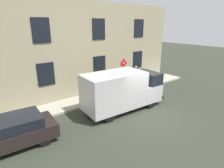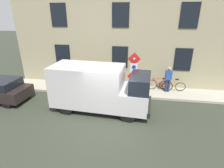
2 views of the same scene
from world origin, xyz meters
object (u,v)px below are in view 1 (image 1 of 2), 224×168
at_px(litter_bin, 94,95).
at_px(bicycle_red, 130,81).
at_px(parked_hatchback, 10,132).
at_px(delivery_van, 122,90).
at_px(pedestrian, 136,75).
at_px(sign_post_stacked, 123,73).
at_px(bicycle_orange, 137,80).

bearing_deg(litter_bin, bicycle_red, -77.81).
bearing_deg(parked_hatchback, delivery_van, -177.68).
height_order(bicycle_red, litter_bin, litter_bin).
bearing_deg(delivery_van, bicycle_red, 43.71).
height_order(delivery_van, litter_bin, delivery_van).
xyz_separation_m(parked_hatchback, pedestrian, (2.63, -10.43, 0.34)).
height_order(sign_post_stacked, bicycle_orange, sign_post_stacked).
bearing_deg(pedestrian, parked_hatchback, 98.44).
height_order(sign_post_stacked, litter_bin, sign_post_stacked).
xyz_separation_m(sign_post_stacked, litter_bin, (0.15, 2.59, -1.19)).
bearing_deg(litter_bin, bicycle_orange, -79.72).
height_order(pedestrian, litter_bin, pedestrian).
distance_m(bicycle_red, pedestrian, 0.77).
relative_size(pedestrian, litter_bin, 1.91).
xyz_separation_m(parked_hatchback, litter_bin, (1.90, -5.61, -0.14)).
distance_m(sign_post_stacked, pedestrian, 2.50).
relative_size(sign_post_stacked, pedestrian, 1.53).
bearing_deg(bicycle_red, bicycle_orange, -173.62).
bearing_deg(parked_hatchback, sign_post_stacked, -164.35).
relative_size(bicycle_orange, bicycle_red, 1.00).
height_order(delivery_van, pedestrian, delivery_van).
distance_m(parked_hatchback, litter_bin, 5.93).
xyz_separation_m(bicycle_orange, bicycle_red, (0.00, 0.83, 0.00)).
xyz_separation_m(parked_hatchback, bicycle_red, (2.84, -9.95, -0.22)).
relative_size(bicycle_red, litter_bin, 1.91).
height_order(delivery_van, bicycle_orange, delivery_van).
bearing_deg(delivery_van, litter_bin, 115.06).
bearing_deg(parked_hatchback, pedestrian, -162.26).
distance_m(bicycle_orange, pedestrian, 0.69).
height_order(sign_post_stacked, delivery_van, sign_post_stacked).
bearing_deg(bicycle_red, parked_hatchback, 22.33).
relative_size(parked_hatchback, pedestrian, 2.38).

